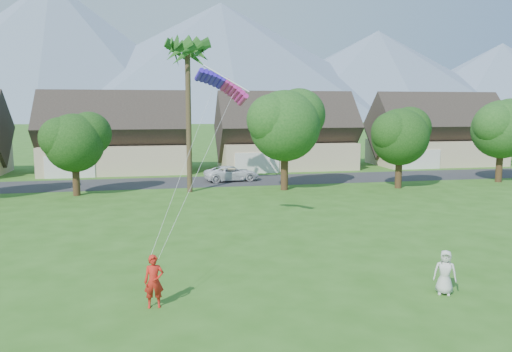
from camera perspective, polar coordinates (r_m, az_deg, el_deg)
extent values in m
cube|color=#2D2D30|center=(47.58, -5.57, -0.63)|extent=(90.00, 7.00, 0.01)
imported|color=red|center=(18.27, -11.58, -11.71)|extent=(0.70, 0.46, 1.90)
imported|color=silver|center=(20.42, 20.79, -10.25)|extent=(0.99, 0.88, 1.70)
imported|color=white|center=(47.76, -2.79, 0.30)|extent=(5.46, 3.05, 1.44)
cone|color=slate|center=(278.89, -22.07, 13.09)|extent=(190.00, 190.00, 70.00)
cone|color=slate|center=(276.06, -3.97, 12.86)|extent=(240.00, 240.00, 62.00)
cone|color=slate|center=(300.44, 13.67, 11.11)|extent=(200.00, 200.00, 50.00)
cone|color=slate|center=(341.32, 26.13, 9.70)|extent=(180.00, 180.00, 45.00)
cube|color=beige|center=(56.30, -15.65, 1.97)|extent=(15.00, 8.00, 3.00)
cube|color=#382D28|center=(56.07, -15.78, 5.31)|extent=(15.75, 8.15, 8.15)
cube|color=silver|center=(52.85, -20.52, 0.95)|extent=(4.80, 0.12, 2.20)
cube|color=beige|center=(57.96, 3.43, 2.41)|extent=(15.00, 8.00, 3.00)
cube|color=#382D28|center=(57.74, 3.46, 5.66)|extent=(15.75, 8.15, 8.15)
cube|color=silver|center=(53.13, 0.13, 1.49)|extent=(4.80, 0.12, 2.20)
cube|color=beige|center=(65.35, 19.80, 2.58)|extent=(15.00, 8.00, 3.00)
cube|color=#382D28|center=(65.15, 19.93, 5.45)|extent=(15.75, 8.15, 8.15)
cube|color=silver|center=(59.78, 18.31, 1.81)|extent=(4.80, 0.12, 2.20)
cylinder|color=#47301C|center=(42.28, -19.85, -0.65)|extent=(0.56, 0.56, 2.18)
sphere|color=#214916|center=(41.95, -20.05, 3.57)|extent=(4.62, 4.62, 4.62)
cylinder|color=#47301C|center=(42.54, 3.27, 0.29)|extent=(0.62, 0.62, 2.82)
sphere|color=#214916|center=(42.20, 3.31, 5.75)|extent=(5.98, 5.98, 5.98)
cylinder|color=#47301C|center=(45.18, 15.97, 0.12)|extent=(0.58, 0.58, 2.30)
sphere|color=#214916|center=(44.87, 16.13, 4.31)|extent=(4.90, 4.90, 4.90)
cylinder|color=#47301C|center=(52.28, 26.02, 0.78)|extent=(0.60, 0.60, 2.56)
sphere|color=#214916|center=(52.01, 26.27, 4.81)|extent=(5.44, 5.44, 5.44)
cylinder|color=#4C3D26|center=(41.43, -7.71, 6.40)|extent=(0.44, 0.44, 12.00)
sphere|color=#286021|center=(41.75, -7.87, 15.08)|extent=(3.00, 3.00, 3.00)
cube|color=#381BCF|center=(26.94, -5.32, 10.46)|extent=(1.46, 1.04, 0.50)
cube|color=#C22486|center=(27.13, -2.26, 10.47)|extent=(1.46, 1.04, 0.50)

